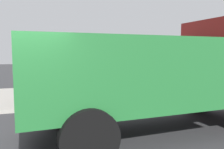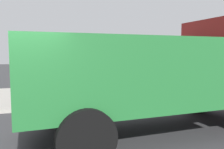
% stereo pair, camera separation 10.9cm
% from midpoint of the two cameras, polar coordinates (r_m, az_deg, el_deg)
% --- Properties ---
extents(sidewalk_curb, '(36.00, 5.00, 0.15)m').
position_cam_midpoint_polar(sidewalk_curb, '(11.15, -21.19, -5.22)').
color(sidewalk_curb, '#ADA89E').
rests_on(sidewalk_curb, ground).
extents(fire_hydrant, '(0.23, 0.53, 0.84)m').
position_cam_midpoint_polar(fire_hydrant, '(9.98, -18.27, -3.29)').
color(fire_hydrant, red).
rests_on(fire_hydrant, sidewalk_curb).
extents(loose_tire, '(1.29, 0.65, 1.25)m').
position_cam_midpoint_polar(loose_tire, '(9.40, -16.25, -2.68)').
color(loose_tire, black).
rests_on(loose_tire, sidewalk_curb).
extents(dump_truck_green, '(7.10, 3.03, 3.00)m').
position_cam_midpoint_polar(dump_truck_green, '(6.21, 14.06, 1.05)').
color(dump_truck_green, '#237033').
rests_on(dump_truck_green, ground).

